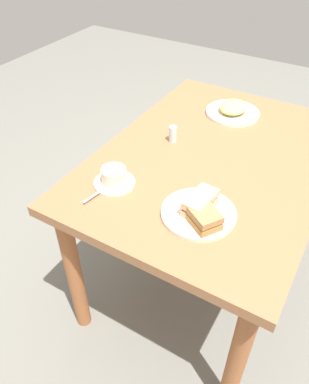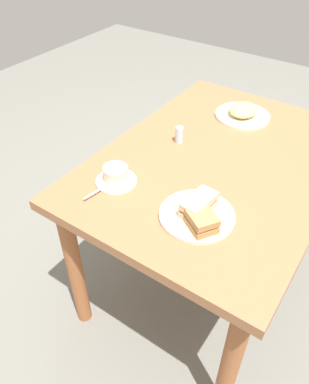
# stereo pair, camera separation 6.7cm
# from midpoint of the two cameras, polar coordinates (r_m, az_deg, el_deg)

# --- Properties ---
(ground_plane) EXTENTS (6.00, 6.00, 0.00)m
(ground_plane) POSITION_cam_midpoint_polar(r_m,az_deg,el_deg) (1.99, 8.48, -12.46)
(ground_plane) COLOR slate
(dining_table) EXTENTS (1.17, 0.83, 0.73)m
(dining_table) POSITION_cam_midpoint_polar(r_m,az_deg,el_deg) (1.54, 10.72, 1.89)
(dining_table) COLOR #9D6742
(dining_table) RESTS_ON ground_plane
(sandwich_plate) EXTENTS (0.24, 0.24, 0.01)m
(sandwich_plate) POSITION_cam_midpoint_polar(r_m,az_deg,el_deg) (1.21, 8.02, -3.58)
(sandwich_plate) COLOR silver
(sandwich_plate) RESTS_ON dining_table
(sandwich_front) EXTENTS (0.13, 0.08, 0.06)m
(sandwich_front) POSITION_cam_midpoint_polar(r_m,az_deg,el_deg) (1.20, 8.33, -1.99)
(sandwich_front) COLOR #E1AE81
(sandwich_front) RESTS_ON sandwich_plate
(sandwich_back) EXTENTS (0.13, 0.14, 0.05)m
(sandwich_back) POSITION_cam_midpoint_polar(r_m,az_deg,el_deg) (1.15, 8.51, -3.96)
(sandwich_back) COLOR #B97C46
(sandwich_back) RESTS_ON sandwich_plate
(coffee_saucer) EXTENTS (0.15, 0.15, 0.01)m
(coffee_saucer) POSITION_cam_midpoint_polar(r_m,az_deg,el_deg) (1.34, -4.35, 1.60)
(coffee_saucer) COLOR beige
(coffee_saucer) RESTS_ON dining_table
(coffee_cup) EXTENTS (0.09, 0.11, 0.06)m
(coffee_cup) POSITION_cam_midpoint_polar(r_m,az_deg,el_deg) (1.32, -4.46, 2.80)
(coffee_cup) COLOR silver
(coffee_cup) RESTS_ON coffee_saucer
(spoon) EXTENTS (0.10, 0.03, 0.01)m
(spoon) POSITION_cam_midpoint_polar(r_m,az_deg,el_deg) (1.29, -6.93, 0.29)
(spoon) COLOR silver
(spoon) RESTS_ON coffee_saucer
(side_plate) EXTENTS (0.24, 0.24, 0.01)m
(side_plate) POSITION_cam_midpoint_polar(r_m,az_deg,el_deg) (1.77, 14.23, 11.11)
(side_plate) COLOR silver
(side_plate) RESTS_ON dining_table
(side_food_pile) EXTENTS (0.14, 0.12, 0.04)m
(side_food_pile) POSITION_cam_midpoint_polar(r_m,az_deg,el_deg) (1.76, 14.38, 11.93)
(side_food_pile) COLOR #D7C26E
(side_food_pile) RESTS_ON side_plate
(salt_shaker) EXTENTS (0.03, 0.03, 0.07)m
(salt_shaker) POSITION_cam_midpoint_polar(r_m,az_deg,el_deg) (1.54, 5.01, 8.57)
(salt_shaker) COLOR silver
(salt_shaker) RESTS_ON dining_table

